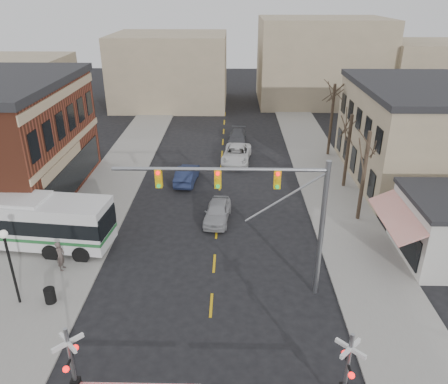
{
  "coord_description": "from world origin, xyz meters",
  "views": [
    {
      "loc": [
        1.08,
        -16.96,
        15.71
      ],
      "look_at": [
        0.55,
        9.18,
        3.5
      ],
      "focal_mm": 35.0,
      "sensor_mm": 36.0,
      "label": 1
    }
  ],
  "objects_px": {
    "rr_crossing_west": "(83,368)",
    "pedestrian_near": "(61,256)",
    "pedestrian_far": "(38,237)",
    "trash_bin": "(50,295)",
    "rr_crossing_east": "(335,374)",
    "street_lamp": "(8,252)",
    "car_c": "(236,154)",
    "transit_bus": "(10,219)",
    "car_d": "(237,137)",
    "car_b": "(187,174)",
    "car_a": "(217,212)",
    "traffic_signal_mast": "(267,200)"
  },
  "relations": [
    {
      "from": "car_a",
      "to": "car_c",
      "type": "height_order",
      "value": "car_c"
    },
    {
      "from": "rr_crossing_east",
      "to": "trash_bin",
      "type": "relative_size",
      "value": 6.48
    },
    {
      "from": "pedestrian_near",
      "to": "pedestrian_far",
      "type": "distance_m",
      "value": 3.15
    },
    {
      "from": "transit_bus",
      "to": "trash_bin",
      "type": "distance_m",
      "value": 7.75
    },
    {
      "from": "street_lamp",
      "to": "rr_crossing_west",
      "type": "bearing_deg",
      "value": -47.45
    },
    {
      "from": "transit_bus",
      "to": "trash_bin",
      "type": "relative_size",
      "value": 15.75
    },
    {
      "from": "traffic_signal_mast",
      "to": "trash_bin",
      "type": "xyz_separation_m",
      "value": [
        -11.69,
        -1.31,
        -5.24
      ]
    },
    {
      "from": "car_c",
      "to": "pedestrian_far",
      "type": "height_order",
      "value": "pedestrian_far"
    },
    {
      "from": "traffic_signal_mast",
      "to": "rr_crossing_east",
      "type": "bearing_deg",
      "value": -73.13
    },
    {
      "from": "transit_bus",
      "to": "rr_crossing_east",
      "type": "bearing_deg",
      "value": -33.39
    },
    {
      "from": "car_b",
      "to": "car_d",
      "type": "bearing_deg",
      "value": -107.32
    },
    {
      "from": "car_a",
      "to": "street_lamp",
      "type": "bearing_deg",
      "value": -131.14
    },
    {
      "from": "pedestrian_far",
      "to": "traffic_signal_mast",
      "type": "bearing_deg",
      "value": -35.74
    },
    {
      "from": "rr_crossing_east",
      "to": "rr_crossing_west",
      "type": "bearing_deg",
      "value": 179.59
    },
    {
      "from": "car_d",
      "to": "rr_crossing_east",
      "type": "bearing_deg",
      "value": -79.96
    },
    {
      "from": "rr_crossing_west",
      "to": "car_b",
      "type": "height_order",
      "value": "rr_crossing_west"
    },
    {
      "from": "transit_bus",
      "to": "traffic_signal_mast",
      "type": "height_order",
      "value": "traffic_signal_mast"
    },
    {
      "from": "rr_crossing_east",
      "to": "car_b",
      "type": "relative_size",
      "value": 1.22
    },
    {
      "from": "car_c",
      "to": "pedestrian_near",
      "type": "height_order",
      "value": "pedestrian_near"
    },
    {
      "from": "street_lamp",
      "to": "car_b",
      "type": "height_order",
      "value": "street_lamp"
    },
    {
      "from": "rr_crossing_west",
      "to": "trash_bin",
      "type": "distance_m",
      "value": 7.57
    },
    {
      "from": "traffic_signal_mast",
      "to": "car_a",
      "type": "bearing_deg",
      "value": 108.98
    },
    {
      "from": "rr_crossing_west",
      "to": "pedestrian_near",
      "type": "height_order",
      "value": "rr_crossing_west"
    },
    {
      "from": "transit_bus",
      "to": "pedestrian_near",
      "type": "distance_m",
      "value": 5.23
    },
    {
      "from": "traffic_signal_mast",
      "to": "pedestrian_near",
      "type": "distance_m",
      "value": 13.14
    },
    {
      "from": "pedestrian_far",
      "to": "trash_bin",
      "type": "bearing_deg",
      "value": -83.17
    },
    {
      "from": "traffic_signal_mast",
      "to": "car_d",
      "type": "height_order",
      "value": "traffic_signal_mast"
    },
    {
      "from": "trash_bin",
      "to": "street_lamp",
      "type": "bearing_deg",
      "value": -178.69
    },
    {
      "from": "street_lamp",
      "to": "car_c",
      "type": "relative_size",
      "value": 0.8
    },
    {
      "from": "car_a",
      "to": "car_b",
      "type": "distance_m",
      "value": 7.62
    },
    {
      "from": "car_a",
      "to": "car_d",
      "type": "relative_size",
      "value": 0.93
    },
    {
      "from": "traffic_signal_mast",
      "to": "rr_crossing_east",
      "type": "relative_size",
      "value": 1.96
    },
    {
      "from": "car_c",
      "to": "pedestrian_near",
      "type": "distance_m",
      "value": 21.68
    },
    {
      "from": "pedestrian_far",
      "to": "rr_crossing_west",
      "type": "bearing_deg",
      "value": -80.18
    },
    {
      "from": "car_a",
      "to": "car_d",
      "type": "xyz_separation_m",
      "value": [
        1.63,
        18.17,
        -0.06
      ]
    },
    {
      "from": "traffic_signal_mast",
      "to": "rr_crossing_east",
      "type": "distance_m",
      "value": 8.86
    },
    {
      "from": "rr_crossing_east",
      "to": "car_c",
      "type": "relative_size",
      "value": 0.99
    },
    {
      "from": "street_lamp",
      "to": "pedestrian_near",
      "type": "height_order",
      "value": "street_lamp"
    },
    {
      "from": "street_lamp",
      "to": "pedestrian_near",
      "type": "bearing_deg",
      "value": 67.98
    },
    {
      "from": "car_d",
      "to": "car_a",
      "type": "bearing_deg",
      "value": -91.04
    },
    {
      "from": "transit_bus",
      "to": "car_b",
      "type": "height_order",
      "value": "transit_bus"
    },
    {
      "from": "street_lamp",
      "to": "car_a",
      "type": "height_order",
      "value": "street_lamp"
    },
    {
      "from": "pedestrian_far",
      "to": "rr_crossing_east",
      "type": "bearing_deg",
      "value": -55.14
    },
    {
      "from": "transit_bus",
      "to": "car_d",
      "type": "bearing_deg",
      "value": 55.3
    },
    {
      "from": "rr_crossing_east",
      "to": "trash_bin",
      "type": "xyz_separation_m",
      "value": [
        -14.01,
        6.34,
        -1.42
      ]
    },
    {
      "from": "traffic_signal_mast",
      "to": "rr_crossing_west",
      "type": "height_order",
      "value": "traffic_signal_mast"
    },
    {
      "from": "trash_bin",
      "to": "car_b",
      "type": "distance_m",
      "value": 17.71
    },
    {
      "from": "rr_crossing_west",
      "to": "pedestrian_far",
      "type": "distance_m",
      "value": 13.38
    },
    {
      "from": "rr_crossing_east",
      "to": "trash_bin",
      "type": "distance_m",
      "value": 15.44
    },
    {
      "from": "street_lamp",
      "to": "car_c",
      "type": "height_order",
      "value": "street_lamp"
    }
  ]
}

